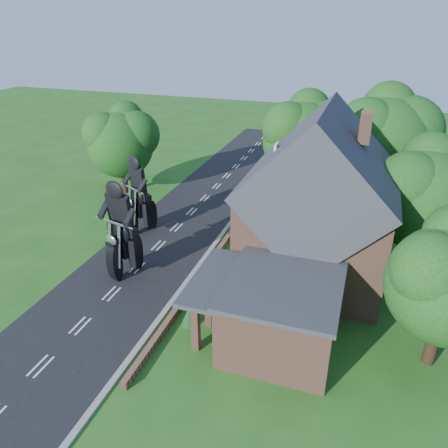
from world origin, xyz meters
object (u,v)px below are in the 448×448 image
(motorcycle_lead, at_px, (126,261))
(garden_wall, at_px, (212,261))
(motorcycle_follow, at_px, (142,221))
(house, at_px, (317,208))
(annex, at_px, (279,311))

(motorcycle_lead, bearing_deg, garden_wall, -134.27)
(garden_wall, relative_size, motorcycle_follow, 11.78)
(motorcycle_lead, height_order, motorcycle_follow, motorcycle_lead)
(motorcycle_lead, relative_size, motorcycle_follow, 1.06)
(house, xyz_separation_m, annex, (-0.62, -6.80, -2.58))
(garden_wall, height_order, house, house)
(annex, xyz_separation_m, motorcycle_follow, (-11.97, 8.45, -0.90))
(motorcycle_follow, bearing_deg, house, -159.45)
(garden_wall, relative_size, annex, 3.12)
(house, bearing_deg, motorcycle_follow, 172.55)
(house, height_order, motorcycle_follow, house)
(annex, relative_size, motorcycle_follow, 3.77)
(garden_wall, xyz_separation_m, annex, (5.57, -5.80, 1.57))
(garden_wall, bearing_deg, annex, -46.16)
(garden_wall, distance_m, motorcycle_follow, 6.96)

